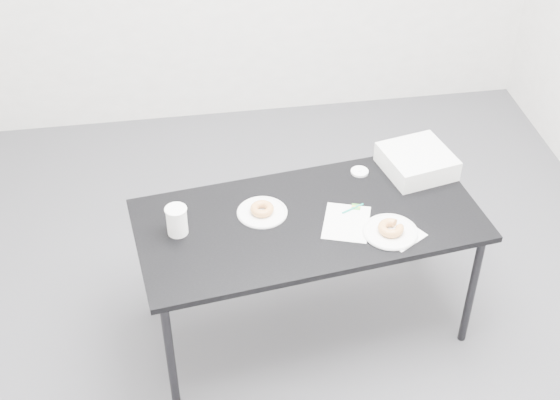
{
  "coord_description": "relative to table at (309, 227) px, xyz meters",
  "views": [
    {
      "loc": [
        -0.45,
        -2.72,
        3.0
      ],
      "look_at": [
        -0.02,
        0.02,
        0.76
      ],
      "focal_mm": 50.0,
      "sensor_mm": 36.0,
      "label": 1
    }
  ],
  "objects": [
    {
      "name": "cup_lid",
      "position": [
        0.31,
        0.3,
        0.06
      ],
      "size": [
        0.09,
        0.09,
        0.01
      ],
      "primitive_type": "cylinder",
      "color": "white",
      "rests_on": "table"
    },
    {
      "name": "floor",
      "position": [
        -0.1,
        0.07,
        -0.66
      ],
      "size": [
        4.0,
        4.0,
        0.0
      ],
      "primitive_type": "plane",
      "color": "#46454A",
      "rests_on": "ground"
    },
    {
      "name": "coffee_cup",
      "position": [
        -0.59,
        -0.01,
        0.12
      ],
      "size": [
        0.09,
        0.09,
        0.14
      ],
      "primitive_type": "cylinder",
      "color": "white",
      "rests_on": "table"
    },
    {
      "name": "plate_far",
      "position": [
        -0.21,
        0.07,
        0.06
      ],
      "size": [
        0.23,
        0.23,
        0.01
      ],
      "primitive_type": "cylinder",
      "color": "white",
      "rests_on": "table"
    },
    {
      "name": "donut_near",
      "position": [
        0.34,
        -0.16,
        0.08
      ],
      "size": [
        0.15,
        0.15,
        0.04
      ],
      "primitive_type": "torus",
      "rotation": [
        0.0,
        0.0,
        0.42
      ],
      "color": "#CA8040",
      "rests_on": "plate_near"
    },
    {
      "name": "donut_far",
      "position": [
        -0.21,
        0.07,
        0.08
      ],
      "size": [
        0.11,
        0.11,
        0.04
      ],
      "primitive_type": "torus",
      "rotation": [
        0.0,
        0.0,
        -0.0
      ],
      "color": "#CA8040",
      "rests_on": "plate_far"
    },
    {
      "name": "pen",
      "position": [
        0.21,
        0.03,
        0.06
      ],
      "size": [
        0.11,
        0.06,
        0.01
      ],
      "primitive_type": "cylinder",
      "rotation": [
        0.0,
        1.57,
        0.43
      ],
      "color": "#0D947A",
      "rests_on": "scorecard"
    },
    {
      "name": "scorecard",
      "position": [
        0.16,
        -0.06,
        0.06
      ],
      "size": [
        0.27,
        0.31,
        0.0
      ],
      "primitive_type": "cube",
      "rotation": [
        0.0,
        0.0,
        -0.32
      ],
      "color": "white",
      "rests_on": "table"
    },
    {
      "name": "plate_near",
      "position": [
        0.34,
        -0.16,
        0.06
      ],
      "size": [
        0.25,
        0.25,
        0.01
      ],
      "primitive_type": "cylinder",
      "color": "white",
      "rests_on": "napkin"
    },
    {
      "name": "logo_patch",
      "position": [
        0.23,
        0.04,
        0.06
      ],
      "size": [
        0.05,
        0.05,
        0.0
      ],
      "primitive_type": "cube",
      "rotation": [
        0.0,
        0.0,
        -0.32
      ],
      "color": "green",
      "rests_on": "scorecard"
    },
    {
      "name": "napkin",
      "position": [
        0.38,
        -0.17,
        0.06
      ],
      "size": [
        0.24,
        0.24,
        0.0
      ],
      "primitive_type": "cube",
      "rotation": [
        0.0,
        0.0,
        0.56
      ],
      "color": "white",
      "rests_on": "table"
    },
    {
      "name": "bakery_box",
      "position": [
        0.59,
        0.28,
        0.11
      ],
      "size": [
        0.37,
        0.37,
        0.1
      ],
      "primitive_type": "cube",
      "rotation": [
        0.0,
        0.0,
        0.22
      ],
      "color": "silver",
      "rests_on": "table"
    },
    {
      "name": "table",
      "position": [
        0.0,
        0.0,
        0.0
      ],
      "size": [
        1.65,
        0.93,
        0.71
      ],
      "rotation": [
        0.0,
        0.0,
        0.13
      ],
      "color": "black",
      "rests_on": "floor"
    }
  ]
}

